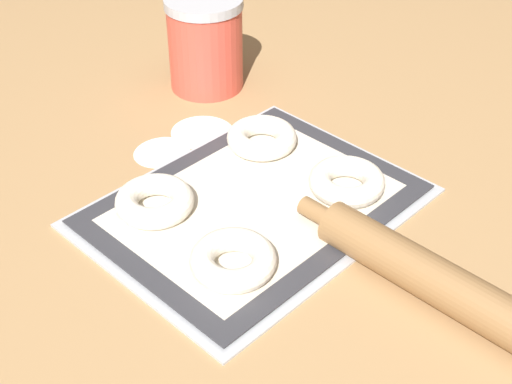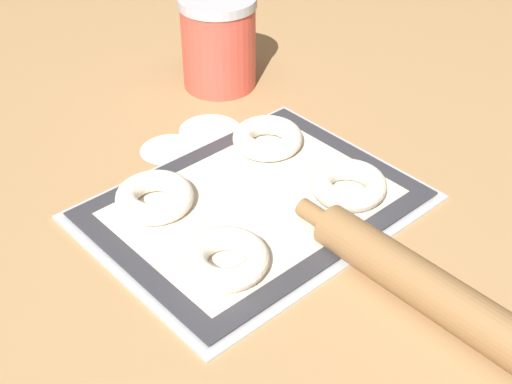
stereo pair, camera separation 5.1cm
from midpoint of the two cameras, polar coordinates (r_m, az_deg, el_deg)
name	(u,v)px [view 2 (the right image)]	position (r m, az deg, el deg)	size (l,w,h in m)	color
ground_plane	(263,214)	(1.00, 2.02, -1.84)	(2.80, 2.80, 0.00)	#A87F51
baking_tray	(256,205)	(1.01, 1.44, -1.07)	(0.45, 0.34, 0.01)	#B2B5BA
baking_mat	(256,202)	(1.00, 1.45, -0.82)	(0.42, 0.32, 0.00)	#333338
bagel_front_left	(226,259)	(0.89, -0.77, -5.39)	(0.11, 0.11, 0.03)	silver
bagel_front_right	(348,185)	(1.02, 8.83, 0.53)	(0.11, 0.11, 0.03)	silver
bagel_back_left	(155,197)	(0.99, -6.66, -0.43)	(0.11, 0.11, 0.03)	silver
bagel_back_right	(268,138)	(1.11, 2.25, 4.32)	(0.11, 0.11, 0.03)	silver
flour_canister	(219,42)	(1.27, -1.84, 11.90)	(0.14, 0.14, 0.17)	#DB4C3D
rolling_pin	(423,285)	(0.88, 14.85, -7.27)	(0.06, 0.41, 0.06)	olive
flour_patch_near	(210,130)	(1.17, -2.43, 4.98)	(0.10, 0.11, 0.00)	white
flour_patch_far	(168,148)	(1.13, -5.76, 3.49)	(0.09, 0.09, 0.00)	white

